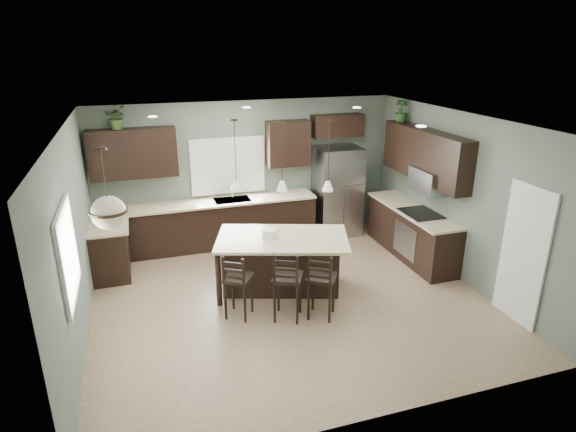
# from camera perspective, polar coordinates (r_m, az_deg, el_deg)

# --- Properties ---
(ground) EXTENTS (6.00, 6.00, 0.00)m
(ground) POSITION_cam_1_polar(r_m,az_deg,el_deg) (7.79, 0.20, -9.71)
(ground) COLOR #9E8466
(ground) RESTS_ON ground
(pantry_door) EXTENTS (0.04, 0.82, 2.04)m
(pantry_door) POSITION_cam_1_polar(r_m,az_deg,el_deg) (7.59, 26.12, -4.17)
(pantry_door) COLOR white
(pantry_door) RESTS_ON ground
(window_back) EXTENTS (1.35, 0.02, 1.00)m
(window_back) POSITION_cam_1_polar(r_m,az_deg,el_deg) (9.61, -7.15, 5.94)
(window_back) COLOR white
(window_back) RESTS_ON room_shell
(window_left) EXTENTS (0.02, 1.10, 1.00)m
(window_left) POSITION_cam_1_polar(r_m,az_deg,el_deg) (6.16, -24.75, -4.05)
(window_left) COLOR white
(window_left) RESTS_ON room_shell
(left_return_cabs) EXTENTS (0.60, 0.90, 0.90)m
(left_return_cabs) POSITION_cam_1_polar(r_m,az_deg,el_deg) (8.85, -20.31, -4.02)
(left_return_cabs) COLOR black
(left_return_cabs) RESTS_ON ground
(left_return_countertop) EXTENTS (0.66, 0.96, 0.04)m
(left_return_countertop) POSITION_cam_1_polar(r_m,az_deg,el_deg) (8.67, -20.55, -1.16)
(left_return_countertop) COLOR beige
(left_return_countertop) RESTS_ON left_return_cabs
(back_lower_cabs) EXTENTS (4.20, 0.60, 0.90)m
(back_lower_cabs) POSITION_cam_1_polar(r_m,az_deg,el_deg) (9.60, -9.17, -1.07)
(back_lower_cabs) COLOR black
(back_lower_cabs) RESTS_ON ground
(back_countertop) EXTENTS (4.20, 0.66, 0.04)m
(back_countertop) POSITION_cam_1_polar(r_m,az_deg,el_deg) (9.42, -9.31, 1.55)
(back_countertop) COLOR beige
(back_countertop) RESTS_ON back_lower_cabs
(sink_inset) EXTENTS (0.70, 0.45, 0.01)m
(sink_inset) POSITION_cam_1_polar(r_m,az_deg,el_deg) (9.49, -6.63, 1.91)
(sink_inset) COLOR gray
(sink_inset) RESTS_ON back_countertop
(faucet) EXTENTS (0.02, 0.02, 0.28)m
(faucet) POSITION_cam_1_polar(r_m,az_deg,el_deg) (9.42, -6.63, 2.69)
(faucet) COLOR silver
(faucet) RESTS_ON back_countertop
(back_upper_left) EXTENTS (1.55, 0.34, 0.90)m
(back_upper_left) POSITION_cam_1_polar(r_m,az_deg,el_deg) (9.22, -17.88, 7.07)
(back_upper_left) COLOR black
(back_upper_left) RESTS_ON room_shell
(back_upper_right) EXTENTS (0.85, 0.34, 0.90)m
(back_upper_right) POSITION_cam_1_polar(r_m,az_deg,el_deg) (9.66, 0.01, 8.60)
(back_upper_right) COLOR black
(back_upper_right) RESTS_ON room_shell
(fridge_header) EXTENTS (1.05, 0.34, 0.45)m
(fridge_header) POSITION_cam_1_polar(r_m,az_deg,el_deg) (9.97, 5.86, 10.61)
(fridge_header) COLOR black
(fridge_header) RESTS_ON room_shell
(right_lower_cabs) EXTENTS (0.60, 2.35, 0.90)m
(right_lower_cabs) POSITION_cam_1_polar(r_m,az_deg,el_deg) (9.38, 14.39, -1.97)
(right_lower_cabs) COLOR black
(right_lower_cabs) RESTS_ON ground
(right_countertop) EXTENTS (0.66, 2.35, 0.04)m
(right_countertop) POSITION_cam_1_polar(r_m,az_deg,el_deg) (9.21, 14.53, 0.72)
(right_countertop) COLOR beige
(right_countertop) RESTS_ON right_lower_cabs
(cooktop) EXTENTS (0.58, 0.75, 0.02)m
(cooktop) POSITION_cam_1_polar(r_m,az_deg,el_deg) (8.99, 15.46, 0.32)
(cooktop) COLOR black
(cooktop) RESTS_ON right_countertop
(wall_oven_front) EXTENTS (0.01, 0.72, 0.60)m
(wall_oven_front) POSITION_cam_1_polar(r_m,az_deg,el_deg) (9.02, 13.65, -2.83)
(wall_oven_front) COLOR gray
(wall_oven_front) RESTS_ON right_lower_cabs
(right_upper_cabs) EXTENTS (0.34, 2.35, 0.90)m
(right_upper_cabs) POSITION_cam_1_polar(r_m,az_deg,el_deg) (9.02, 15.92, 7.00)
(right_upper_cabs) COLOR black
(right_upper_cabs) RESTS_ON room_shell
(microwave) EXTENTS (0.40, 0.75, 0.40)m
(microwave) POSITION_cam_1_polar(r_m,az_deg,el_deg) (8.86, 16.36, 4.06)
(microwave) COLOR gray
(microwave) RESTS_ON right_upper_cabs
(refrigerator) EXTENTS (0.90, 0.74, 1.85)m
(refrigerator) POSITION_cam_1_polar(r_m,az_deg,el_deg) (10.06, 5.86, 2.95)
(refrigerator) COLOR #92929A
(refrigerator) RESTS_ON ground
(kitchen_island) EXTENTS (2.34, 1.77, 0.92)m
(kitchen_island) POSITION_cam_1_polar(r_m,az_deg,el_deg) (7.85, -0.66, -5.67)
(kitchen_island) COLOR black
(kitchen_island) RESTS_ON ground
(serving_dish) EXTENTS (0.24, 0.24, 0.14)m
(serving_dish) POSITION_cam_1_polar(r_m,az_deg,el_deg) (7.64, -2.18, -2.06)
(serving_dish) COLOR white
(serving_dish) RESTS_ON kitchen_island
(bar_stool_left) EXTENTS (0.53, 0.53, 1.03)m
(bar_stool_left) POSITION_cam_1_polar(r_m,az_deg,el_deg) (7.13, -5.91, -8.13)
(bar_stool_left) COLOR black
(bar_stool_left) RESTS_ON ground
(bar_stool_center) EXTENTS (0.54, 0.54, 1.10)m
(bar_stool_center) POSITION_cam_1_polar(r_m,az_deg,el_deg) (7.03, -0.05, -8.14)
(bar_stool_center) COLOR black
(bar_stool_center) RESTS_ON ground
(bar_stool_right) EXTENTS (0.54, 0.54, 1.06)m
(bar_stool_right) POSITION_cam_1_polar(r_m,az_deg,el_deg) (7.09, 3.98, -8.11)
(bar_stool_right) COLOR black
(bar_stool_right) RESTS_ON ground
(pendant_left) EXTENTS (0.17, 0.17, 1.10)m
(pendant_left) POSITION_cam_1_polar(r_m,az_deg,el_deg) (7.30, -6.26, 7.12)
(pendant_left) COLOR silver
(pendant_left) RESTS_ON room_shell
(pendant_center) EXTENTS (0.17, 0.17, 1.10)m
(pendant_center) POSITION_cam_1_polar(r_m,az_deg,el_deg) (7.25, -0.72, 7.15)
(pendant_center) COLOR silver
(pendant_center) RESTS_ON room_shell
(pendant_right) EXTENTS (0.17, 0.17, 1.10)m
(pendant_right) POSITION_cam_1_polar(r_m,az_deg,el_deg) (7.27, 4.85, 7.11)
(pendant_right) COLOR silver
(pendant_right) RESTS_ON room_shell
(chandelier) EXTENTS (0.43, 0.43, 0.94)m
(chandelier) POSITION_cam_1_polar(r_m,az_deg,el_deg) (5.69, -20.82, 2.98)
(chandelier) COLOR beige
(chandelier) RESTS_ON room_shell
(plant_back_left) EXTENTS (0.43, 0.38, 0.43)m
(plant_back_left) POSITION_cam_1_polar(r_m,az_deg,el_deg) (9.07, -19.64, 10.98)
(plant_back_left) COLOR #355224
(plant_back_left) RESTS_ON back_upper_left
(plant_right_wall) EXTENTS (0.30, 0.30, 0.42)m
(plant_right_wall) POSITION_cam_1_polar(r_m,az_deg,el_deg) (9.63, 13.24, 12.02)
(plant_right_wall) COLOR #264C21
(plant_right_wall) RESTS_ON right_upper_cabs
(room_shell) EXTENTS (6.00, 6.00, 6.00)m
(room_shell) POSITION_cam_1_polar(r_m,az_deg,el_deg) (7.10, 0.22, 2.26)
(room_shell) COLOR slate
(room_shell) RESTS_ON ground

